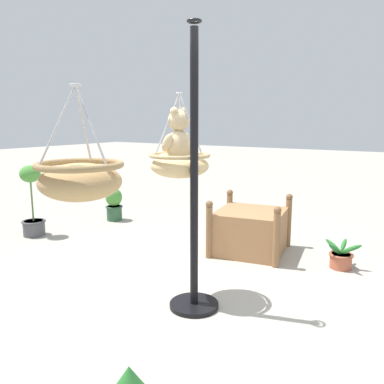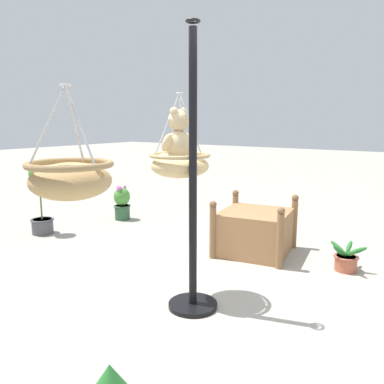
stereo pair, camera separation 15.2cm
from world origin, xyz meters
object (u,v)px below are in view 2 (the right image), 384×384
Objects in this scene: display_pole_central at (193,225)px; teddy_bear at (178,140)px; wooden_planter_box at (255,230)px; potted_plant_bushy_green at (346,260)px; potted_plant_flowering_red at (122,203)px; hanging_basket_left_high at (71,178)px; hanging_basket_with_teddy at (180,164)px; potted_plant_fern_front at (41,203)px.

display_pole_central reaches higher than teddy_bear.
wooden_planter_box is 2.44× the size of potted_plant_bushy_green.
potted_plant_flowering_red is at bearing 55.68° from display_pole_central.
teddy_bear reaches higher than wooden_planter_box.
wooden_planter_box is at bearing -95.45° from potted_plant_flowering_red.
teddy_bear reaches higher than potted_plant_flowering_red.
hanging_basket_left_high reaches higher than potted_plant_flowering_red.
hanging_basket_left_high is at bearing -165.38° from teddy_bear.
display_pole_central is 0.58m from hanging_basket_with_teddy.
potted_plant_flowering_red is at bearing 55.11° from teddy_bear.
potted_plant_bushy_green is (-0.22, -3.70, -0.16)m from potted_plant_flowering_red.
display_pole_central is 3.43m from potted_plant_flowering_red.
potted_plant_fern_front is (-1.04, 2.95, 0.18)m from wooden_planter_box.
hanging_basket_left_high is (-1.48, -0.39, -0.14)m from teddy_bear.
potted_plant_fern_front is at bearing 78.83° from display_pole_central.
hanging_basket_left_high is (-1.33, -0.11, 0.58)m from display_pole_central.
teddy_bear is at bearing 61.27° from display_pole_central.
potted_plant_flowering_red is at bearing 86.64° from potted_plant_bushy_green.
potted_plant_fern_front is at bearing 59.12° from hanging_basket_left_high.
potted_plant_bushy_green is (1.07, -4.06, -0.34)m from potted_plant_fern_front.
display_pole_central is 2.34× the size of wooden_planter_box.
display_pole_central is at bearing -118.73° from teddy_bear.
potted_plant_bushy_green is (1.70, -0.90, -0.63)m from display_pole_central.
display_pole_central reaches higher than wooden_planter_box.
hanging_basket_left_high is 3.35m from potted_plant_bushy_green.
display_pole_central is 2.37× the size of potted_plant_fern_front.
potted_plant_flowering_red is 1.38× the size of potted_plant_bushy_green.
potted_plant_flowering_red is at bearing 41.93° from hanging_basket_left_high.
wooden_planter_box is (1.52, -0.06, -1.19)m from teddy_bear.
wooden_planter_box is 2.60m from potted_plant_flowering_red.
teddy_bear is 2.37m from potted_plant_bushy_green.
wooden_planter_box is at bearing -70.56° from potted_plant_fern_front.
hanging_basket_with_teddy is 1.53m from hanging_basket_left_high.
potted_plant_fern_front is (1.96, 3.27, -0.87)m from hanging_basket_left_high.
potted_plant_bushy_green is (1.55, -1.17, -1.36)m from teddy_bear.
hanging_basket_left_high reaches higher than wooden_planter_box.
hanging_basket_with_teddy is 0.22m from teddy_bear.
potted_plant_bushy_green is (1.55, -1.15, -1.13)m from hanging_basket_with_teddy.
potted_plant_fern_front reaches higher than potted_plant_flowering_red.
display_pole_central is 0.79m from teddy_bear.
teddy_bear is 0.48× the size of wooden_planter_box.
wooden_planter_box is 3.13m from potted_plant_fern_front.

